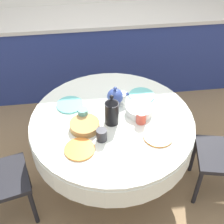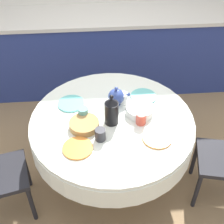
% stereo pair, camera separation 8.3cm
% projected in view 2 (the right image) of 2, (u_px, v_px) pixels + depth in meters
% --- Properties ---
extents(ground_plane, '(12.00, 12.00, 0.00)m').
position_uv_depth(ground_plane, '(112.00, 179.00, 2.92)').
color(ground_plane, '#8E704C').
extents(kitchen_counter, '(3.24, 0.64, 0.94)m').
position_uv_depth(kitchen_counter, '(102.00, 51.00, 3.73)').
color(kitchen_counter, navy).
rests_on(kitchen_counter, ground_plane).
extents(dining_table, '(1.29, 1.29, 0.76)m').
position_uv_depth(dining_table, '(112.00, 131.00, 2.50)').
color(dining_table, tan).
rests_on(dining_table, ground_plane).
extents(plate_near_left, '(0.22, 0.22, 0.01)m').
position_uv_depth(plate_near_left, '(78.00, 148.00, 2.19)').
color(plate_near_left, orange).
rests_on(plate_near_left, dining_table).
extents(cup_near_left, '(0.08, 0.08, 0.09)m').
position_uv_depth(cup_near_left, '(100.00, 135.00, 2.23)').
color(cup_near_left, '#28282D').
rests_on(cup_near_left, dining_table).
extents(plate_near_right, '(0.22, 0.22, 0.01)m').
position_uv_depth(plate_near_right, '(157.00, 138.00, 2.26)').
color(plate_near_right, orange).
rests_on(plate_near_right, dining_table).
extents(cup_near_right, '(0.08, 0.08, 0.09)m').
position_uv_depth(cup_near_right, '(141.00, 118.00, 2.36)').
color(cup_near_right, '#CC4C3D').
rests_on(cup_near_right, dining_table).
extents(plate_far_left, '(0.22, 0.22, 0.01)m').
position_uv_depth(plate_far_left, '(71.00, 104.00, 2.55)').
color(plate_far_left, '#60BCB7').
rests_on(plate_far_left, dining_table).
extents(cup_far_left, '(0.08, 0.08, 0.09)m').
position_uv_depth(cup_far_left, '(83.00, 113.00, 2.40)').
color(cup_far_left, '#5BA39E').
rests_on(cup_far_left, dining_table).
extents(plate_far_right, '(0.22, 0.22, 0.01)m').
position_uv_depth(plate_far_right, '(143.00, 96.00, 2.62)').
color(plate_far_right, '#60BCB7').
rests_on(plate_far_right, dining_table).
extents(cup_far_right, '(0.08, 0.08, 0.09)m').
position_uv_depth(cup_far_right, '(123.00, 98.00, 2.54)').
color(cup_far_right, white).
rests_on(cup_far_right, dining_table).
extents(coffee_carafe, '(0.11, 0.11, 0.26)m').
position_uv_depth(coffee_carafe, '(111.00, 111.00, 2.32)').
color(coffee_carafe, black).
rests_on(coffee_carafe, dining_table).
extents(teapot, '(0.18, 0.13, 0.17)m').
position_uv_depth(teapot, '(116.00, 97.00, 2.51)').
color(teapot, '#33478E').
rests_on(teapot, dining_table).
extents(bread_basket, '(0.22, 0.22, 0.05)m').
position_uv_depth(bread_basket, '(84.00, 125.00, 2.33)').
color(bread_basket, '#AD844C').
rests_on(bread_basket, dining_table).
extents(fruit_bowl, '(0.22, 0.22, 0.06)m').
position_uv_depth(fruit_bowl, '(140.00, 110.00, 2.45)').
color(fruit_bowl, silver).
rests_on(fruit_bowl, dining_table).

